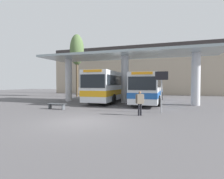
{
  "coord_description": "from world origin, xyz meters",
  "views": [
    {
      "loc": [
        4.61,
        -8.51,
        2.07
      ],
      "look_at": [
        0.0,
        5.49,
        1.6
      ],
      "focal_mm": 28.0,
      "sensor_mm": 36.0,
      "label": 1
    }
  ],
  "objects_px": {
    "waiting_bench_near_pillar": "(57,105)",
    "parked_car_street": "(89,89)",
    "poplar_tree_behind_left": "(77,51)",
    "pedestrian_waiting": "(140,101)",
    "transit_bus_left_bay": "(112,85)",
    "info_sign_platform": "(161,83)",
    "transit_bus_center_bay": "(149,87)"
  },
  "relations": [
    {
      "from": "waiting_bench_near_pillar",
      "to": "parked_car_street",
      "type": "relative_size",
      "value": 0.39
    },
    {
      "from": "transit_bus_center_bay",
      "to": "waiting_bench_near_pillar",
      "type": "height_order",
      "value": "transit_bus_center_bay"
    },
    {
      "from": "transit_bus_left_bay",
      "to": "poplar_tree_behind_left",
      "type": "xyz_separation_m",
      "value": [
        -7.67,
        4.92,
        5.59
      ]
    },
    {
      "from": "waiting_bench_near_pillar",
      "to": "poplar_tree_behind_left",
      "type": "bearing_deg",
      "value": 112.9
    },
    {
      "from": "transit_bus_center_bay",
      "to": "poplar_tree_behind_left",
      "type": "relative_size",
      "value": 1.19
    },
    {
      "from": "transit_bus_left_bay",
      "to": "info_sign_platform",
      "type": "bearing_deg",
      "value": 127.93
    },
    {
      "from": "transit_bus_center_bay",
      "to": "pedestrian_waiting",
      "type": "xyz_separation_m",
      "value": [
        0.34,
        -8.79,
        -0.75
      ]
    },
    {
      "from": "info_sign_platform",
      "to": "pedestrian_waiting",
      "type": "relative_size",
      "value": 1.85
    },
    {
      "from": "waiting_bench_near_pillar",
      "to": "poplar_tree_behind_left",
      "type": "xyz_separation_m",
      "value": [
        -5.58,
        13.21,
        7.14
      ]
    },
    {
      "from": "transit_bus_left_bay",
      "to": "parked_car_street",
      "type": "relative_size",
      "value": 2.98
    },
    {
      "from": "parked_car_street",
      "to": "pedestrian_waiting",
      "type": "bearing_deg",
      "value": -56.73
    },
    {
      "from": "poplar_tree_behind_left",
      "to": "parked_car_street",
      "type": "relative_size",
      "value": 2.45
    },
    {
      "from": "transit_bus_left_bay",
      "to": "info_sign_platform",
      "type": "xyz_separation_m",
      "value": [
        6.16,
        -7.56,
        0.22
      ]
    },
    {
      "from": "info_sign_platform",
      "to": "pedestrian_waiting",
      "type": "height_order",
      "value": "info_sign_platform"
    },
    {
      "from": "poplar_tree_behind_left",
      "to": "waiting_bench_near_pillar",
      "type": "bearing_deg",
      "value": -67.1
    },
    {
      "from": "transit_bus_center_bay",
      "to": "poplar_tree_behind_left",
      "type": "xyz_separation_m",
      "value": [
        -12.19,
        5.18,
        5.75
      ]
    },
    {
      "from": "parked_car_street",
      "to": "transit_bus_left_bay",
      "type": "bearing_deg",
      "value": -52.42
    },
    {
      "from": "poplar_tree_behind_left",
      "to": "parked_car_street",
      "type": "xyz_separation_m",
      "value": [
        -0.39,
        5.37,
        -6.48
      ]
    },
    {
      "from": "transit_bus_left_bay",
      "to": "poplar_tree_behind_left",
      "type": "height_order",
      "value": "poplar_tree_behind_left"
    },
    {
      "from": "waiting_bench_near_pillar",
      "to": "parked_car_street",
      "type": "height_order",
      "value": "parked_car_street"
    },
    {
      "from": "info_sign_platform",
      "to": "transit_bus_center_bay",
      "type": "bearing_deg",
      "value": 102.59
    },
    {
      "from": "transit_bus_center_bay",
      "to": "parked_car_street",
      "type": "bearing_deg",
      "value": -40.33
    },
    {
      "from": "waiting_bench_near_pillar",
      "to": "info_sign_platform",
      "type": "distance_m",
      "value": 8.46
    },
    {
      "from": "transit_bus_left_bay",
      "to": "transit_bus_center_bay",
      "type": "relative_size",
      "value": 1.03
    },
    {
      "from": "waiting_bench_near_pillar",
      "to": "pedestrian_waiting",
      "type": "height_order",
      "value": "pedestrian_waiting"
    },
    {
      "from": "transit_bus_center_bay",
      "to": "waiting_bench_near_pillar",
      "type": "xyz_separation_m",
      "value": [
        -6.61,
        -8.03,
        -1.39
      ]
    },
    {
      "from": "pedestrian_waiting",
      "to": "waiting_bench_near_pillar",
      "type": "bearing_deg",
      "value": 143.43
    },
    {
      "from": "pedestrian_waiting",
      "to": "parked_car_street",
      "type": "distance_m",
      "value": 23.27
    },
    {
      "from": "info_sign_platform",
      "to": "poplar_tree_behind_left",
      "type": "relative_size",
      "value": 0.29
    },
    {
      "from": "waiting_bench_near_pillar",
      "to": "pedestrian_waiting",
      "type": "distance_m",
      "value": 7.02
    },
    {
      "from": "transit_bus_left_bay",
      "to": "poplar_tree_behind_left",
      "type": "distance_m",
      "value": 10.69
    },
    {
      "from": "transit_bus_left_bay",
      "to": "info_sign_platform",
      "type": "relative_size",
      "value": 4.17
    }
  ]
}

